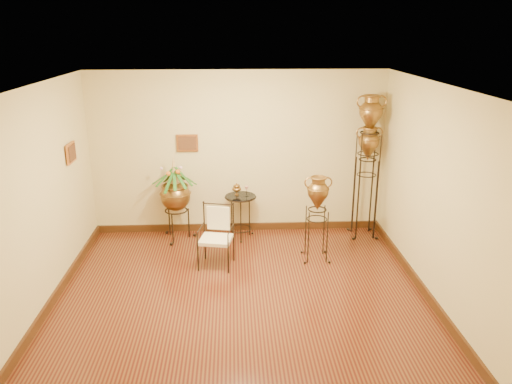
{
  "coord_description": "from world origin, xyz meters",
  "views": [
    {
      "loc": [
        -0.09,
        -5.79,
        3.46
      ],
      "look_at": [
        0.25,
        1.3,
        1.1
      ],
      "focal_mm": 35.0,
      "sensor_mm": 36.0,
      "label": 1
    }
  ],
  "objects_px": {
    "amphora_mid": "(366,181)",
    "armchair": "(216,237)",
    "side_table": "(241,216)",
    "amphora_tall": "(367,166)",
    "planter_urn": "(175,192)"
  },
  "relations": [
    {
      "from": "amphora_mid",
      "to": "side_table",
      "type": "distance_m",
      "value": 2.2
    },
    {
      "from": "planter_urn",
      "to": "armchair",
      "type": "xyz_separation_m",
      "value": [
        0.7,
        -1.06,
        -0.36
      ]
    },
    {
      "from": "amphora_mid",
      "to": "side_table",
      "type": "height_order",
      "value": "amphora_mid"
    },
    {
      "from": "armchair",
      "to": "side_table",
      "type": "bearing_deg",
      "value": 81.23
    },
    {
      "from": "amphora_tall",
      "to": "amphora_mid",
      "type": "height_order",
      "value": "amphora_tall"
    },
    {
      "from": "armchair",
      "to": "side_table",
      "type": "relative_size",
      "value": 0.99
    },
    {
      "from": "amphora_mid",
      "to": "armchair",
      "type": "distance_m",
      "value": 2.77
    },
    {
      "from": "planter_urn",
      "to": "armchair",
      "type": "relative_size",
      "value": 1.58
    },
    {
      "from": "amphora_tall",
      "to": "planter_urn",
      "type": "distance_m",
      "value": 3.24
    },
    {
      "from": "amphora_tall",
      "to": "planter_urn",
      "type": "relative_size",
      "value": 1.65
    },
    {
      "from": "amphora_mid",
      "to": "armchair",
      "type": "relative_size",
      "value": 2.05
    },
    {
      "from": "amphora_mid",
      "to": "planter_urn",
      "type": "bearing_deg",
      "value": -180.0
    },
    {
      "from": "planter_urn",
      "to": "side_table",
      "type": "relative_size",
      "value": 1.56
    },
    {
      "from": "planter_urn",
      "to": "armchair",
      "type": "bearing_deg",
      "value": -56.73
    },
    {
      "from": "armchair",
      "to": "amphora_tall",
      "type": "bearing_deg",
      "value": 34.22
    }
  ]
}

